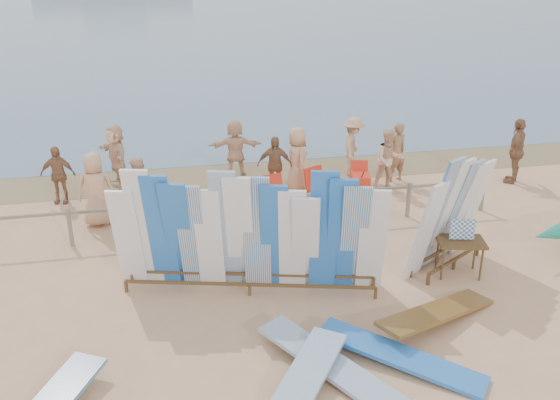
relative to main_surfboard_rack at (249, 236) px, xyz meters
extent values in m
plane|color=tan|center=(0.40, -0.29, -1.15)|extent=(160.00, 160.00, 0.00)
cube|color=olive|center=(0.40, 6.91, -1.15)|extent=(40.00, 2.60, 0.01)
cube|color=#7B725D|center=(0.40, 2.71, -0.35)|extent=(12.00, 0.06, 0.06)
cube|color=#7B725D|center=(-3.60, 2.71, -0.70)|extent=(0.08, 0.08, 0.90)
cube|color=#7B725D|center=(-1.60, 2.71, -0.70)|extent=(0.08, 0.08, 0.90)
cube|color=#7B725D|center=(0.40, 2.71, -0.70)|extent=(0.08, 0.08, 0.90)
cube|color=#7B725D|center=(2.40, 2.71, -0.70)|extent=(0.08, 0.08, 0.90)
cube|color=#7B725D|center=(4.40, 2.71, -0.70)|extent=(0.08, 0.08, 0.90)
cube|color=#7B725D|center=(6.40, 2.71, -0.70)|extent=(0.08, 0.08, 0.90)
cube|color=brown|center=(-0.05, -0.20, -0.92)|extent=(4.62, 1.27, 0.06)
cube|color=brown|center=(0.05, 0.19, -0.92)|extent=(4.62, 1.27, 0.06)
cube|color=white|center=(-2.24, 0.59, -0.09)|extent=(0.63, 0.66, 2.10)
cube|color=white|center=(-1.93, 0.51, 0.12)|extent=(0.65, 0.73, 2.53)
cube|color=blue|center=(-1.61, 0.42, 0.07)|extent=(0.65, 0.74, 2.43)
cube|color=blue|center=(-1.29, 0.34, 0.01)|extent=(0.68, 0.85, 2.30)
cube|color=silver|center=(-1.05, 0.28, -0.03)|extent=(0.64, 0.72, 2.24)
cube|color=white|center=(-0.74, 0.19, -0.07)|extent=(0.62, 0.64, 2.16)
cube|color=#7B9FC6|center=(-0.42, 0.11, 0.13)|extent=(0.68, 0.85, 2.55)
cube|color=white|center=(-0.18, 0.05, 0.08)|extent=(0.68, 0.88, 2.44)
cube|color=silver|center=(0.14, -0.04, 0.06)|extent=(0.61, 0.61, 2.40)
cube|color=blue|center=(0.46, -0.12, 0.00)|extent=(0.65, 0.74, 2.28)
cube|color=white|center=(0.77, -0.20, -0.05)|extent=(0.64, 0.72, 2.19)
cube|color=white|center=(1.02, -0.27, -0.11)|extent=(0.67, 0.81, 2.07)
cube|color=blue|center=(1.33, -0.35, 0.13)|extent=(0.62, 0.64, 2.54)
cube|color=blue|center=(1.65, -0.44, 0.07)|extent=(0.65, 0.76, 2.42)
cube|color=silver|center=(1.89, -0.50, 0.01)|extent=(0.68, 0.84, 2.30)
cube|color=white|center=(2.21, -0.58, -0.03)|extent=(0.65, 0.75, 2.23)
cube|color=brown|center=(4.24, -0.05, -0.91)|extent=(1.62, 1.01, 0.06)
cube|color=brown|center=(4.03, 0.30, -0.91)|extent=(1.62, 1.01, 0.06)
cube|color=white|center=(3.39, -0.33, -0.08)|extent=(0.72, 0.74, 2.13)
cube|color=silver|center=(3.70, -0.14, 0.13)|extent=(0.80, 0.86, 2.54)
cube|color=white|center=(4.00, 0.04, 0.07)|extent=(0.80, 0.87, 2.44)
cube|color=silver|center=(4.31, 0.23, 0.02)|extent=(0.81, 0.89, 2.34)
cube|color=white|center=(4.55, 0.37, -0.03)|extent=(0.82, 0.90, 2.23)
cube|color=white|center=(4.85, 0.55, -0.06)|extent=(0.73, 0.75, 2.18)
cone|color=#198E76|center=(6.48, -0.09, -0.50)|extent=(1.31, 0.81, 0.57)
cube|color=brown|center=(4.22, -0.25, -0.41)|extent=(1.05, 0.85, 0.05)
cube|color=white|center=(4.22, -0.25, -0.14)|extent=(0.48, 0.15, 0.43)
cube|color=blue|center=(1.95, -2.74, -1.15)|extent=(2.40, 2.19, 0.29)
cube|color=#7B9FC6|center=(0.81, -2.72, -1.15)|extent=(1.94, 2.57, 0.30)
cube|color=brown|center=(3.02, -1.79, -1.15)|extent=(2.65, 1.72, 0.44)
cube|color=red|center=(1.31, 3.87, -0.83)|extent=(0.65, 0.62, 0.05)
cube|color=red|center=(1.24, 4.10, -0.55)|extent=(0.57, 0.30, 0.54)
cube|color=red|center=(2.49, 3.98, -0.80)|extent=(0.78, 0.75, 0.05)
cube|color=red|center=(2.37, 4.21, -0.50)|extent=(0.61, 0.43, 0.59)
cube|color=red|center=(3.51, 3.80, -0.59)|extent=(0.61, 0.84, 0.56)
cube|color=red|center=(3.57, 4.10, -0.24)|extent=(0.48, 0.26, 0.35)
imported|color=beige|center=(0.64, 6.68, -0.30)|extent=(1.61, 0.64, 1.70)
imported|color=tan|center=(4.03, 6.00, -0.27)|extent=(0.89, 1.22, 1.75)
imported|color=#8C6042|center=(5.09, 5.27, -0.28)|extent=(0.70, 0.50, 1.73)
imported|color=beige|center=(4.62, 4.64, -0.28)|extent=(0.85, 0.42, 1.72)
imported|color=#8C6042|center=(-4.18, 5.50, -0.38)|extent=(0.95, 0.54, 1.54)
imported|color=#8C6042|center=(8.38, 4.46, -0.21)|extent=(1.10, 1.13, 1.88)
imported|color=tan|center=(2.10, 5.00, -0.23)|extent=(0.57, 0.95, 1.82)
imported|color=beige|center=(-2.11, 3.80, -0.34)|extent=(0.54, 0.85, 1.62)
imported|color=beige|center=(-2.75, 6.65, -0.28)|extent=(1.10, 1.69, 1.74)
imported|color=tan|center=(-3.08, 3.81, -0.24)|extent=(0.93, 0.51, 1.82)
imported|color=#8C6042|center=(1.49, 5.04, -0.35)|extent=(1.00, 0.59, 1.60)
camera|label=1|loc=(-1.49, -9.92, 4.76)|focal=38.00mm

